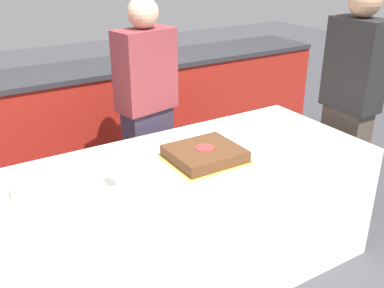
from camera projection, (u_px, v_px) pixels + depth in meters
The scene contains 11 objects.
ground_plane at pixel (182, 272), 2.71m from camera, with size 14.00×14.00×0.00m, color #424247.
back_counter at pixel (88, 122), 3.72m from camera, with size 4.40×0.58×0.92m.
dining_table at pixel (182, 221), 2.57m from camera, with size 2.18×0.91×0.73m.
cake at pixel (205, 154), 2.45m from camera, with size 0.41×0.38×0.07m.
plate_stack at pixel (36, 187), 2.12m from camera, with size 0.24×0.24×0.07m.
wine_glass at pixel (115, 166), 2.13m from camera, with size 0.07×0.07×0.17m.
side_plate_near_cake at pixel (166, 140), 2.70m from camera, with size 0.19×0.19×0.00m.
side_plate_right_edge at pixel (291, 123), 2.95m from camera, with size 0.19×0.19×0.00m.
utensil_pile at pixel (209, 190), 2.13m from camera, with size 0.15×0.09×0.02m.
person_cutting_cake at pixel (147, 112), 2.98m from camera, with size 0.41×0.27×1.53m.
person_seated_right at pixel (349, 104), 3.00m from camera, with size 0.21×0.37×1.60m.
Camera 1 is at (-1.09, -1.87, 1.81)m, focal length 42.00 mm.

